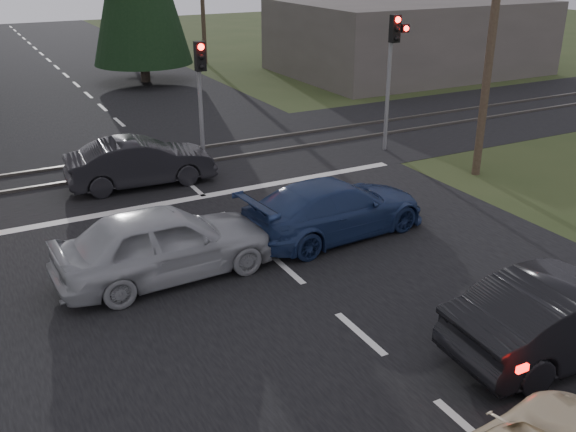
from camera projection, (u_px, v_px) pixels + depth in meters
ground at (360, 334)px, 12.16m from camera, size 120.00×120.00×0.00m
road at (183, 178)px, 20.30m from camera, size 14.00×100.00×0.01m
rail_corridor at (164, 161)px, 21.93m from camera, size 120.00×8.00×0.01m
stop_line at (204, 196)px, 18.83m from camera, size 13.00×0.35×0.00m
rail_near at (171, 167)px, 21.26m from camera, size 120.00×0.12×0.10m
rail_far at (157, 154)px, 22.56m from camera, size 120.00×0.12×0.10m
traffic_signal_right at (393, 57)px, 21.85m from camera, size 0.68×0.48×4.70m
traffic_signal_center at (201, 83)px, 20.19m from camera, size 0.32×0.48×4.10m
utility_pole_near at (494, 22)px, 18.88m from camera, size 1.80×0.26×9.00m
building_right at (408, 36)px, 37.07m from camera, size 14.00×10.00×4.00m
dark_hatchback at (570, 315)px, 11.33m from camera, size 4.76×1.89×1.54m
silver_car at (165, 243)px, 13.98m from camera, size 4.89×2.12×1.64m
blue_sedan at (335, 208)px, 16.09m from camera, size 5.10×2.46×1.43m
dark_car_far at (141, 162)px, 19.49m from camera, size 4.49×1.80×1.45m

